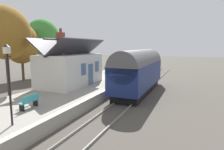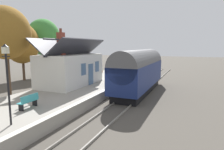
# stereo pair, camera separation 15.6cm
# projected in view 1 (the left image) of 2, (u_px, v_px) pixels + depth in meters

# --- Properties ---
(ground_plane) EXTENTS (160.00, 160.00, 0.00)m
(ground_plane) POSITION_uv_depth(u_px,v_px,m) (116.00, 101.00, 16.80)
(ground_plane) COLOR #4C473F
(platform) EXTENTS (32.00, 6.33, 0.82)m
(platform) POSITION_uv_depth(u_px,v_px,m) (74.00, 92.00, 18.30)
(platform) COLOR gray
(platform) RESTS_ON ground
(platform_edge_coping) EXTENTS (32.00, 0.36, 0.02)m
(platform_edge_coping) POSITION_uv_depth(u_px,v_px,m) (103.00, 91.00, 17.12)
(platform_edge_coping) COLOR beige
(platform_edge_coping) RESTS_ON platform
(rail_near) EXTENTS (52.00, 0.08, 0.14)m
(rail_near) POSITION_uv_depth(u_px,v_px,m) (134.00, 103.00, 16.18)
(rail_near) COLOR gray
(rail_near) RESTS_ON ground
(rail_far) EXTENTS (52.00, 0.08, 0.14)m
(rail_far) POSITION_uv_depth(u_px,v_px,m) (118.00, 101.00, 16.72)
(rail_far) COLOR gray
(rail_far) RESTS_ON ground
(train) EXTENTS (11.01, 2.73, 4.32)m
(train) POSITION_uv_depth(u_px,v_px,m) (139.00, 71.00, 20.02)
(train) COLOR black
(train) RESTS_ON ground
(station_building) EXTENTS (7.48, 3.89, 5.46)m
(station_building) POSITION_uv_depth(u_px,v_px,m) (71.00, 68.00, 19.76)
(station_building) COLOR silver
(station_building) RESTS_ON platform
(bench_platform_end) EXTENTS (1.41, 0.47, 0.88)m
(bench_platform_end) POSITION_uv_depth(u_px,v_px,m) (115.00, 72.00, 26.13)
(bench_platform_end) COLOR teal
(bench_platform_end) RESTS_ON platform
(bench_near_building) EXTENTS (1.41, 0.45, 0.88)m
(bench_near_building) POSITION_uv_depth(u_px,v_px,m) (29.00, 101.00, 12.20)
(bench_near_building) COLOR teal
(bench_near_building) RESTS_ON platform
(planter_by_door) EXTENTS (1.01, 0.32, 0.55)m
(planter_by_door) POSITION_uv_depth(u_px,v_px,m) (100.00, 71.00, 28.73)
(planter_by_door) COLOR #9E5138
(planter_by_door) RESTS_ON platform
(planter_edge_near) EXTENTS (0.77, 0.77, 1.11)m
(planter_edge_near) POSITION_uv_depth(u_px,v_px,m) (107.00, 69.00, 28.87)
(planter_edge_near) COLOR black
(planter_edge_near) RESTS_ON platform
(planter_bench_right) EXTENTS (0.50, 0.50, 0.79)m
(planter_bench_right) POSITION_uv_depth(u_px,v_px,m) (114.00, 76.00, 22.87)
(planter_bench_right) COLOR teal
(planter_bench_right) RESTS_ON platform
(lamp_post_platform) EXTENTS (0.32, 0.50, 3.97)m
(lamp_post_platform) POSITION_uv_depth(u_px,v_px,m) (8.00, 70.00, 9.31)
(lamp_post_platform) COLOR black
(lamp_post_platform) RESTS_ON platform
(station_sign_board) EXTENTS (0.96, 0.06, 1.57)m
(station_sign_board) POSITION_uv_depth(u_px,v_px,m) (125.00, 68.00, 23.96)
(station_sign_board) COLOR black
(station_sign_board) RESTS_ON platform
(tree_distant) EXTENTS (4.85, 4.29, 7.79)m
(tree_distant) POSITION_uv_depth(u_px,v_px,m) (21.00, 43.00, 26.58)
(tree_distant) COLOR #4C3828
(tree_distant) RESTS_ON ground
(tree_far_right) EXTENTS (4.41, 4.32, 8.21)m
(tree_far_right) POSITION_uv_depth(u_px,v_px,m) (5.00, 33.00, 17.39)
(tree_far_right) COLOR #4C3828
(tree_far_right) RESTS_ON ground
(tree_behind_building) EXTENTS (5.06, 4.93, 8.83)m
(tree_behind_building) POSITION_uv_depth(u_px,v_px,m) (43.00, 37.00, 30.29)
(tree_behind_building) COLOR #4C3828
(tree_behind_building) RESTS_ON ground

